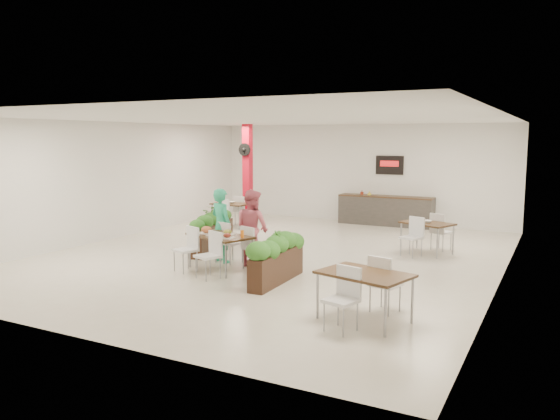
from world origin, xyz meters
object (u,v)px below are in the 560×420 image
object	(u,v)px
main_table	(220,240)
side_table_a	(232,207)
side_table_b	(427,228)
diner_woman	(252,228)
diner_man	(221,225)
planter_left	(212,230)
service_counter	(386,210)
red_column	(247,173)
side_table_c	(365,280)
planter_right	(277,257)

from	to	relation	value
main_table	side_table_a	bearing A→B (deg)	120.05
main_table	side_table_b	size ratio (longest dim) A/B	1.17
diner_woman	side_table_a	xyz separation A→B (m)	(-3.23, 4.21, -0.21)
diner_man	diner_woman	size ratio (longest dim) A/B	0.99
main_table	planter_left	xyz separation A→B (m)	(-1.26, 1.54, -0.10)
service_counter	side_table_a	distance (m)	4.90
side_table_a	red_column	bearing A→B (deg)	80.89
diner_man	planter_left	world-z (taller)	diner_man
red_column	main_table	world-z (taller)	red_column
service_counter	side_table_c	bearing A→B (deg)	-75.29
planter_right	side_table_b	world-z (taller)	planter_right
side_table_a	planter_left	bearing A→B (deg)	-61.92
side_table_a	side_table_c	bearing A→B (deg)	-41.95
red_column	planter_left	distance (m)	4.42
side_table_b	diner_man	bearing A→B (deg)	-118.83
red_column	planter_right	bearing A→B (deg)	-54.73
main_table	planter_right	size ratio (longest dim) A/B	1.00
main_table	side_table_c	distance (m)	4.10
planter_right	side_table_a	distance (m)	6.77
service_counter	diner_woman	bearing A→B (deg)	-97.78
planter_right	diner_man	bearing A→B (deg)	152.91
diner_man	side_table_a	world-z (taller)	diner_man
main_table	diner_man	size ratio (longest dim) A/B	1.17
planter_left	side_table_b	world-z (taller)	planter_left
red_column	planter_left	bearing A→B (deg)	-70.97
red_column	diner_man	size ratio (longest dim) A/B	1.93
service_counter	side_table_c	xyz separation A→B (m)	(2.40, -9.14, 0.14)
diner_man	diner_woman	distance (m)	0.80
main_table	planter_right	xyz separation A→B (m)	(1.53, -0.33, -0.14)
diner_man	planter_left	size ratio (longest dim) A/B	0.79
side_table_a	planter_right	bearing A→B (deg)	-47.06
side_table_b	side_table_c	xyz separation A→B (m)	(0.27, -5.41, 0.01)
red_column	main_table	xyz separation A→B (m)	(2.66, -5.59, -1.01)
diner_woman	side_table_a	size ratio (longest dim) A/B	1.02
diner_man	service_counter	bearing A→B (deg)	-84.57
diner_woman	planter_right	distance (m)	1.52
diner_man	side_table_c	size ratio (longest dim) A/B	0.99
planter_left	side_table_a	world-z (taller)	planter_left
diner_woman	red_column	bearing A→B (deg)	-38.44
planter_left	planter_right	distance (m)	3.36
diner_woman	planter_right	world-z (taller)	diner_woman
main_table	side_table_b	xyz separation A→B (m)	(3.47, 3.72, -0.01)
service_counter	main_table	distance (m)	7.57
red_column	service_counter	distance (m)	4.56
diner_man	side_table_a	distance (m)	4.87
side_table_c	side_table_b	bearing A→B (deg)	107.54
main_table	side_table_c	size ratio (longest dim) A/B	1.16
planter_right	main_table	bearing A→B (deg)	167.87
main_table	planter_right	bearing A→B (deg)	-12.13
planter_right	side_table_b	xyz separation A→B (m)	(1.95, 4.05, 0.13)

